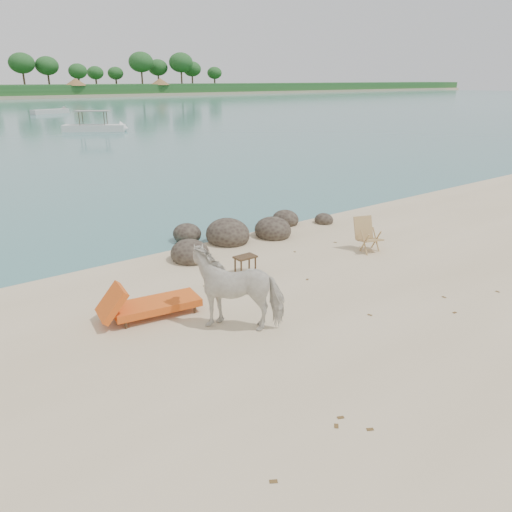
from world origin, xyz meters
The scene contains 8 objects.
boulders centered at (2.11, 5.64, 0.18)m, with size 6.20×2.76×0.95m.
cow centered at (-1.04, 1.27, 0.78)m, with size 0.84×1.84×1.55m, color white.
side_table centered at (0.67, 3.34, 0.22)m, with size 0.54×0.35×0.43m, color #301D13, non-canonical shape.
lounge_chair centered at (-2.16, 2.57, 0.33)m, with size 2.19×0.77×0.66m, color #E4501A, non-canonical shape.
deck_chair centered at (4.41, 2.54, 0.47)m, with size 0.60×0.66×0.94m, color #A37A51, non-canonical shape.
boat_mid centered at (10.96, 40.77, 1.52)m, with size 6.24×1.40×3.04m, color silver, non-canonical shape.
boat_far centered at (15.25, 68.90, 0.35)m, with size 6.06×1.36×0.70m, color #B5B5B1, non-canonical shape.
dead_leaves centered at (0.78, 0.30, 0.00)m, with size 7.75×6.97×0.00m.
Camera 1 is at (-6.19, -5.97, 4.59)m, focal length 35.00 mm.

